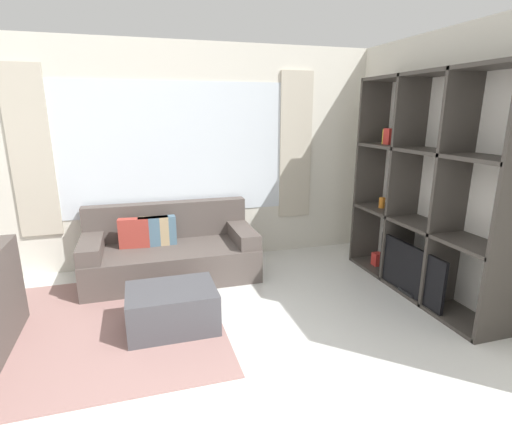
% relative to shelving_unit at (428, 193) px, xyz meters
% --- Properties ---
extents(wall_back, '(6.33, 0.11, 2.70)m').
position_rel_shelving_unit_xyz_m(wall_back, '(-2.39, 1.70, 0.26)').
color(wall_back, silver).
rests_on(wall_back, ground_plane).
extents(wall_right, '(0.07, 4.48, 2.70)m').
position_rel_shelving_unit_xyz_m(wall_right, '(0.21, 0.03, 0.26)').
color(wall_right, silver).
rests_on(wall_right, ground_plane).
extents(area_rug, '(2.15, 2.17, 0.01)m').
position_rel_shelving_unit_xyz_m(area_rug, '(-3.29, 0.17, -1.09)').
color(area_rug, gray).
rests_on(area_rug, ground_plane).
extents(shelving_unit, '(0.43, 2.10, 2.27)m').
position_rel_shelving_unit_xyz_m(shelving_unit, '(0.00, 0.00, 0.00)').
color(shelving_unit, silver).
rests_on(shelving_unit, ground_plane).
extents(couch_main, '(1.95, 0.94, 0.83)m').
position_rel_shelving_unit_xyz_m(couch_main, '(-2.56, 1.20, -0.80)').
color(couch_main, '#564C47').
rests_on(couch_main, ground_plane).
extents(ottoman, '(0.78, 0.59, 0.38)m').
position_rel_shelving_unit_xyz_m(ottoman, '(-2.65, -0.04, -0.90)').
color(ottoman, '#47474C').
rests_on(ottoman, ground_plane).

